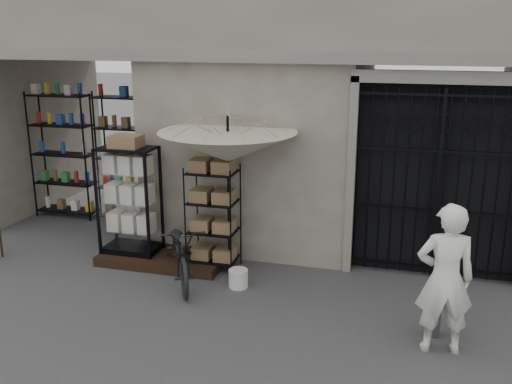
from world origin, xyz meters
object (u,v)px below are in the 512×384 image
(display_cabinet, at_px, (130,206))
(market_umbrella, at_px, (228,138))
(white_bucket, at_px, (238,278))
(steel_bollard, at_px, (436,308))
(bicycle, at_px, (182,281))
(shopkeeper, at_px, (438,349))
(wire_rack, at_px, (213,219))

(display_cabinet, distance_m, market_umbrella, 2.04)
(white_bucket, height_order, steel_bollard, steel_bollard)
(steel_bollard, bearing_deg, bicycle, 169.47)
(bicycle, distance_m, shopkeeper, 3.78)
(shopkeeper, bearing_deg, white_bucket, -29.60)
(steel_bollard, relative_size, shopkeeper, 0.42)
(wire_rack, height_order, white_bucket, wire_rack)
(market_umbrella, height_order, steel_bollard, market_umbrella)
(wire_rack, relative_size, bicycle, 0.93)
(white_bucket, height_order, bicycle, bicycle)
(steel_bollard, bearing_deg, white_bucket, 165.73)
(display_cabinet, xyz_separation_m, shopkeeper, (4.74, -1.55, -0.92))
(market_umbrella, xyz_separation_m, white_bucket, (0.30, -0.51, -1.96))
(white_bucket, bearing_deg, bicycle, -178.54)
(wire_rack, relative_size, steel_bollard, 2.22)
(market_umbrella, relative_size, shopkeeper, 1.62)
(market_umbrella, relative_size, white_bucket, 10.34)
(white_bucket, relative_size, bicycle, 0.16)
(bicycle, height_order, steel_bollard, bicycle)
(bicycle, distance_m, steel_bollard, 3.69)
(steel_bollard, bearing_deg, shopkeeper, -82.25)
(wire_rack, distance_m, shopkeeper, 3.78)
(wire_rack, relative_size, white_bucket, 5.88)
(display_cabinet, relative_size, white_bucket, 6.60)
(steel_bollard, bearing_deg, wire_rack, 159.03)
(wire_rack, bearing_deg, display_cabinet, -157.53)
(market_umbrella, bearing_deg, wire_rack, 166.99)
(wire_rack, bearing_deg, shopkeeper, -3.92)
(display_cabinet, xyz_separation_m, steel_bollard, (4.70, -1.24, -0.55))
(wire_rack, height_order, steel_bollard, wire_rack)
(display_cabinet, relative_size, steel_bollard, 2.49)
(white_bucket, distance_m, steel_bollard, 2.82)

